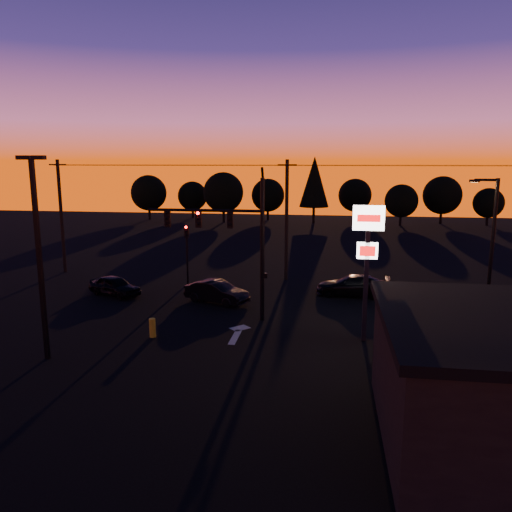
{
  "coord_description": "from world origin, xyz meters",
  "views": [
    {
      "loc": [
        5.06,
        -22.96,
        8.94
      ],
      "look_at": [
        1.0,
        5.0,
        3.5
      ],
      "focal_mm": 35.0,
      "sensor_mm": 36.0,
      "label": 1
    }
  ],
  "objects": [
    {
      "name": "tree_0",
      "position": [
        -22.0,
        50.0,
        4.06
      ],
      "size": [
        5.36,
        5.36,
        6.74
      ],
      "color": "black",
      "rests_on": "ground"
    },
    {
      "name": "power_wires",
      "position": [
        2.0,
        14.0,
        8.57
      ],
      "size": [
        36.0,
        1.22,
        0.07
      ],
      "color": "black",
      "rests_on": "ground"
    },
    {
      "name": "tree_5",
      "position": [
        9.0,
        54.0,
        3.75
      ],
      "size": [
        4.95,
        4.95,
        6.22
      ],
      "color": "black",
      "rests_on": "ground"
    },
    {
      "name": "secondary_signal",
      "position": [
        -5.0,
        11.49,
        2.86
      ],
      "size": [
        0.3,
        0.31,
        4.35
      ],
      "color": "black",
      "rests_on": "ground"
    },
    {
      "name": "ground",
      "position": [
        0.0,
        0.0,
        0.0
      ],
      "size": [
        120.0,
        120.0,
        0.0
      ],
      "primitive_type": "plane",
      "color": "black",
      "rests_on": "ground"
    },
    {
      "name": "tree_8",
      "position": [
        27.0,
        50.0,
        3.12
      ],
      "size": [
        4.12,
        4.12,
        5.19
      ],
      "color": "black",
      "rests_on": "ground"
    },
    {
      "name": "tree_1",
      "position": [
        -16.0,
        53.0,
        3.43
      ],
      "size": [
        4.54,
        4.54,
        5.71
      ],
      "color": "black",
      "rests_on": "ground"
    },
    {
      "name": "utility_pole_1",
      "position": [
        2.0,
        14.0,
        4.59
      ],
      "size": [
        1.4,
        0.26,
        9.0
      ],
      "color": "black",
      "rests_on": "ground"
    },
    {
      "name": "tree_3",
      "position": [
        -4.0,
        52.0,
        3.75
      ],
      "size": [
        4.95,
        4.95,
        6.22
      ],
      "color": "black",
      "rests_on": "ground"
    },
    {
      "name": "streetlight",
      "position": [
        13.91,
        5.5,
        4.42
      ],
      "size": [
        1.55,
        0.35,
        8.0
      ],
      "color": "black",
      "rests_on": "ground"
    },
    {
      "name": "traffic_signal_mast",
      "position": [
        -0.1,
        3.99,
        4.94
      ],
      "size": [
        6.79,
        0.52,
        8.58
      ],
      "color": "black",
      "rests_on": "ground"
    },
    {
      "name": "tree_4",
      "position": [
        3.0,
        49.0,
        5.93
      ],
      "size": [
        4.18,
        4.18,
        9.5
      ],
      "color": "black",
      "rests_on": "ground"
    },
    {
      "name": "car_left",
      "position": [
        -9.0,
        7.79,
        0.66
      ],
      "size": [
        4.15,
        3.01,
        1.31
      ],
      "primitive_type": "imported",
      "rotation": [
        0.0,
        0.0,
        1.14
      ],
      "color": "black",
      "rests_on": "ground"
    },
    {
      "name": "bollard",
      "position": [
        -3.7,
        0.41,
        0.49
      ],
      "size": [
        0.33,
        0.33,
        0.98
      ],
      "primitive_type": "cylinder",
      "color": "gold",
      "rests_on": "ground"
    },
    {
      "name": "suv_parked",
      "position": [
        9.32,
        -2.22,
        0.63
      ],
      "size": [
        4.15,
        4.94,
        1.26
      ],
      "primitive_type": "imported",
      "rotation": [
        0.0,
        0.0,
        0.55
      ],
      "color": "black",
      "rests_on": "ground"
    },
    {
      "name": "pylon_sign",
      "position": [
        7.0,
        1.5,
        4.91
      ],
      "size": [
        1.5,
        0.28,
        6.8
      ],
      "color": "black",
      "rests_on": "ground"
    },
    {
      "name": "utility_pole_0",
      "position": [
        -16.0,
        14.0,
        4.59
      ],
      "size": [
        1.4,
        0.26,
        9.0
      ],
      "color": "black",
      "rests_on": "ground"
    },
    {
      "name": "parking_lot_light",
      "position": [
        -7.5,
        -3.0,
        5.27
      ],
      "size": [
        1.25,
        0.3,
        9.14
      ],
      "color": "black",
      "rests_on": "ground"
    },
    {
      "name": "tree_2",
      "position": [
        -10.0,
        48.0,
        4.37
      ],
      "size": [
        5.77,
        5.78,
        7.26
      ],
      "color": "black",
      "rests_on": "ground"
    },
    {
      "name": "tree_7",
      "position": [
        21.0,
        51.0,
        4.06
      ],
      "size": [
        5.36,
        5.36,
        6.74
      ],
      "color": "black",
      "rests_on": "ground"
    },
    {
      "name": "car_mid",
      "position": [
        -1.84,
        7.11,
        0.7
      ],
      "size": [
        4.47,
        2.98,
        1.39
      ],
      "primitive_type": "imported",
      "rotation": [
        0.0,
        0.0,
        1.18
      ],
      "color": "black",
      "rests_on": "ground"
    },
    {
      "name": "car_right",
      "position": [
        6.8,
        10.02,
        0.7
      ],
      "size": [
        4.93,
        2.28,
        1.4
      ],
      "primitive_type": "imported",
      "rotation": [
        0.0,
        0.0,
        -1.64
      ],
      "color": "black",
      "rests_on": "ground"
    },
    {
      "name": "tree_6",
      "position": [
        15.0,
        48.0,
        3.43
      ],
      "size": [
        4.54,
        4.54,
        5.71
      ],
      "color": "black",
      "rests_on": "ground"
    },
    {
      "name": "lane_arrow",
      "position": [
        0.5,
        1.67,
        0.01
      ],
      "size": [
        1.2,
        3.1,
        0.01
      ],
      "color": "beige",
      "rests_on": "ground"
    }
  ]
}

